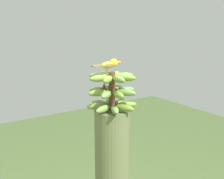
{
  "coord_description": "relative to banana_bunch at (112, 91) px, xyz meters",
  "views": [
    {
      "loc": [
        1.44,
        -0.99,
        1.84
      ],
      "look_at": [
        0.0,
        0.0,
        1.44
      ],
      "focal_mm": 48.21,
      "sensor_mm": 36.0,
      "label": 1
    }
  ],
  "objects": [
    {
      "name": "banana_bunch",
      "position": [
        0.0,
        0.0,
        0.0
      ],
      "size": [
        0.3,
        0.3,
        0.24
      ],
      "color": "brown",
      "rests_on": "banana_tree"
    },
    {
      "name": "perched_bird",
      "position": [
        -0.02,
        -0.0,
        0.16
      ],
      "size": [
        0.05,
        0.19,
        0.07
      ],
      "color": "#C68933",
      "rests_on": "banana_bunch"
    }
  ]
}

